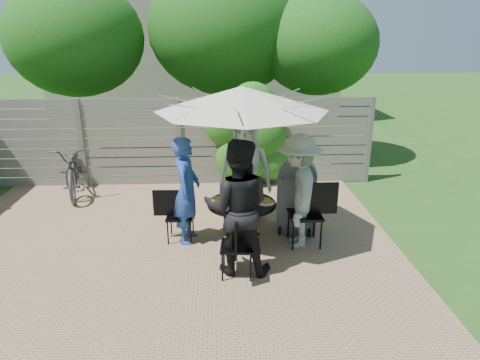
{
  "coord_description": "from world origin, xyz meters",
  "views": [
    {
      "loc": [
        0.85,
        -5.7,
        3.07
      ],
      "look_at": [
        1.14,
        0.45,
        0.95
      ],
      "focal_mm": 32.0,
      "sensor_mm": 36.0,
      "label": 1
    }
  ],
  "objects_px": {
    "chair_right": "(305,226)",
    "glass_right": "(259,196)",
    "plate_left": "(218,200)",
    "umbrella": "(242,99)",
    "plate_back": "(243,192)",
    "plate_right": "(266,201)",
    "bicycle": "(74,168)",
    "chair_front": "(237,258)",
    "plate_front": "(240,210)",
    "glass_left": "(224,200)",
    "person_back": "(245,170)",
    "chair_left": "(180,226)",
    "bbq_grill": "(297,198)",
    "patio_table": "(242,215)",
    "person_right": "(298,192)",
    "person_front": "(237,208)",
    "coffee_cup": "(249,194)",
    "person_left": "(187,191)",
    "chair_back": "(246,204)",
    "glass_front": "(248,205)",
    "syrup_jug": "(238,196)"
  },
  "relations": [
    {
      "from": "person_back",
      "to": "bicycle",
      "type": "distance_m",
      "value": 3.7
    },
    {
      "from": "chair_front",
      "to": "person_front",
      "type": "height_order",
      "value": "person_front"
    },
    {
      "from": "patio_table",
      "to": "person_back",
      "type": "distance_m",
      "value": 0.94
    },
    {
      "from": "bicycle",
      "to": "person_back",
      "type": "bearing_deg",
      "value": -39.15
    },
    {
      "from": "glass_left",
      "to": "coffee_cup",
      "type": "bearing_deg",
      "value": 35.23
    },
    {
      "from": "chair_front",
      "to": "plate_right",
      "type": "xyz_separation_m",
      "value": [
        0.47,
        0.91,
        0.43
      ]
    },
    {
      "from": "plate_back",
      "to": "bicycle",
      "type": "bearing_deg",
      "value": 148.75
    },
    {
      "from": "patio_table",
      "to": "plate_back",
      "type": "distance_m",
      "value": 0.43
    },
    {
      "from": "person_back",
      "to": "chair_right",
      "type": "xyz_separation_m",
      "value": [
        0.86,
        -0.94,
        -0.6
      ]
    },
    {
      "from": "plate_front",
      "to": "coffee_cup",
      "type": "bearing_deg",
      "value": 73.35
    },
    {
      "from": "person_back",
      "to": "chair_front",
      "type": "height_order",
      "value": "person_back"
    },
    {
      "from": "plate_left",
      "to": "glass_right",
      "type": "bearing_deg",
      "value": 2.74
    },
    {
      "from": "person_left",
      "to": "person_front",
      "type": "height_order",
      "value": "person_front"
    },
    {
      "from": "chair_back",
      "to": "plate_left",
      "type": "distance_m",
      "value": 1.12
    },
    {
      "from": "person_left",
      "to": "person_right",
      "type": "distance_m",
      "value": 1.66
    },
    {
      "from": "chair_left",
      "to": "plate_left",
      "type": "height_order",
      "value": "chair_left"
    },
    {
      "from": "plate_right",
      "to": "bicycle",
      "type": "bearing_deg",
      "value": 146.38
    },
    {
      "from": "person_left",
      "to": "person_right",
      "type": "bearing_deg",
      "value": -90.0
    },
    {
      "from": "plate_back",
      "to": "glass_left",
      "type": "xyz_separation_m",
      "value": [
        -0.31,
        -0.43,
        0.05
      ]
    },
    {
      "from": "bbq_grill",
      "to": "plate_front",
      "type": "bearing_deg",
      "value": -128.21
    },
    {
      "from": "umbrella",
      "to": "plate_back",
      "type": "relative_size",
      "value": 10.52
    },
    {
      "from": "chair_left",
      "to": "glass_left",
      "type": "bearing_deg",
      "value": -13.1
    },
    {
      "from": "chair_left",
      "to": "plate_front",
      "type": "relative_size",
      "value": 3.21
    },
    {
      "from": "chair_left",
      "to": "chair_front",
      "type": "xyz_separation_m",
      "value": [
        0.84,
        -1.07,
        0.01
      ]
    },
    {
      "from": "plate_left",
      "to": "bbq_grill",
      "type": "relative_size",
      "value": 0.21
    },
    {
      "from": "patio_table",
      "to": "bbq_grill",
      "type": "relative_size",
      "value": 0.92
    },
    {
      "from": "person_left",
      "to": "bbq_grill",
      "type": "relative_size",
      "value": 1.35
    },
    {
      "from": "chair_right",
      "to": "glass_left",
      "type": "relative_size",
      "value": 7.14
    },
    {
      "from": "umbrella",
      "to": "person_front",
      "type": "bearing_deg",
      "value": -96.87
    },
    {
      "from": "glass_right",
      "to": "plate_left",
      "type": "bearing_deg",
      "value": -177.26
    },
    {
      "from": "patio_table",
      "to": "person_front",
      "type": "relative_size",
      "value": 0.61
    },
    {
      "from": "chair_front",
      "to": "plate_front",
      "type": "distance_m",
      "value": 0.74
    },
    {
      "from": "glass_left",
      "to": "glass_right",
      "type": "height_order",
      "value": "same"
    },
    {
      "from": "chair_right",
      "to": "coffee_cup",
      "type": "distance_m",
      "value": 0.99
    },
    {
      "from": "patio_table",
      "to": "chair_front",
      "type": "relative_size",
      "value": 1.29
    },
    {
      "from": "chair_front",
      "to": "plate_front",
      "type": "xyz_separation_m",
      "value": [
        0.07,
        0.6,
        0.43
      ]
    },
    {
      "from": "person_right",
      "to": "bbq_grill",
      "type": "height_order",
      "value": "person_right"
    },
    {
      "from": "glass_right",
      "to": "syrup_jug",
      "type": "xyz_separation_m",
      "value": [
        -0.32,
        -0.02,
        0.01
      ]
    },
    {
      "from": "coffee_cup",
      "to": "syrup_jug",
      "type": "bearing_deg",
      "value": -140.13
    },
    {
      "from": "glass_right",
      "to": "person_left",
      "type": "bearing_deg",
      "value": 178.63
    },
    {
      "from": "umbrella",
      "to": "chair_front",
      "type": "xyz_separation_m",
      "value": [
        -0.11,
        -0.96,
        -1.95
      ]
    },
    {
      "from": "chair_front",
      "to": "bbq_grill",
      "type": "bearing_deg",
      "value": -32.78
    },
    {
      "from": "coffee_cup",
      "to": "umbrella",
      "type": "bearing_deg",
      "value": -121.31
    },
    {
      "from": "person_front",
      "to": "plate_front",
      "type": "xyz_separation_m",
      "value": [
        0.06,
        0.47,
        -0.23
      ]
    },
    {
      "from": "chair_back",
      "to": "person_front",
      "type": "xyz_separation_m",
      "value": [
        -0.21,
        -1.78,
        0.67
      ]
    },
    {
      "from": "chair_right",
      "to": "glass_right",
      "type": "xyz_separation_m",
      "value": [
        -0.69,
        0.19,
        0.44
      ]
    },
    {
      "from": "person_front",
      "to": "plate_back",
      "type": "height_order",
      "value": "person_front"
    },
    {
      "from": "chair_right",
      "to": "glass_front",
      "type": "xyz_separation_m",
      "value": [
        -0.89,
        -0.16,
        0.44
      ]
    },
    {
      "from": "chair_left",
      "to": "plate_left",
      "type": "distance_m",
      "value": 0.75
    },
    {
      "from": "plate_front",
      "to": "chair_front",
      "type": "bearing_deg",
      "value": -96.8
    }
  ]
}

